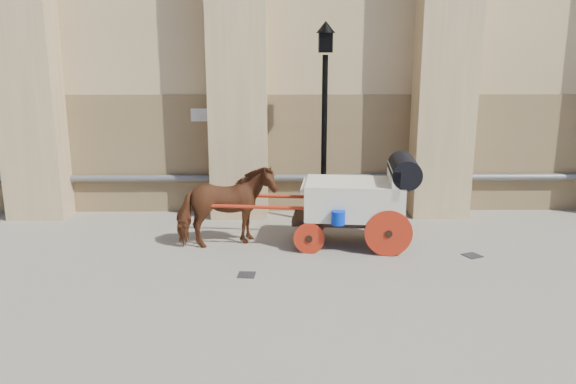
{
  "coord_description": "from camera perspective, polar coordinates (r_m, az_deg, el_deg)",
  "views": [
    {
      "loc": [
        -0.01,
        -10.13,
        3.9
      ],
      "look_at": [
        0.17,
        1.26,
        1.16
      ],
      "focal_mm": 35.0,
      "sensor_mm": 36.0,
      "label": 1
    }
  ],
  "objects": [
    {
      "name": "horse",
      "position": [
        11.82,
        -6.32,
        -1.52
      ],
      "size": [
        2.21,
        1.55,
        1.7
      ],
      "primitive_type": "imported",
      "rotation": [
        0.0,
        0.0,
        1.92
      ],
      "color": "brown",
      "rests_on": "ground"
    },
    {
      "name": "ground",
      "position": [
        10.85,
        -0.8,
        -7.54
      ],
      "size": [
        90.0,
        90.0,
        0.0
      ],
      "primitive_type": "plane",
      "color": "slate",
      "rests_on": "ground"
    },
    {
      "name": "carriage",
      "position": [
        11.85,
        7.45,
        -0.52
      ],
      "size": [
        4.54,
        1.71,
        1.94
      ],
      "rotation": [
        0.0,
        0.0,
        -0.12
      ],
      "color": "black",
      "rests_on": "ground"
    },
    {
      "name": "drain_grate_far",
      "position": [
        11.98,
        18.21,
        -6.15
      ],
      "size": [
        0.42,
        0.42,
        0.01
      ],
      "primitive_type": "cube",
      "rotation": [
        0.0,
        0.0,
        0.42
      ],
      "color": "black",
      "rests_on": "ground"
    },
    {
      "name": "drain_grate_near",
      "position": [
        10.45,
        -4.23,
        -8.39
      ],
      "size": [
        0.35,
        0.35,
        0.01
      ],
      "primitive_type": "cube",
      "rotation": [
        0.0,
        0.0,
        -0.08
      ],
      "color": "black",
      "rests_on": "ground"
    },
    {
      "name": "street_lamp",
      "position": [
        13.15,
        3.72,
        7.43
      ],
      "size": [
        0.44,
        0.44,
        4.69
      ],
      "color": "black",
      "rests_on": "ground"
    }
  ]
}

